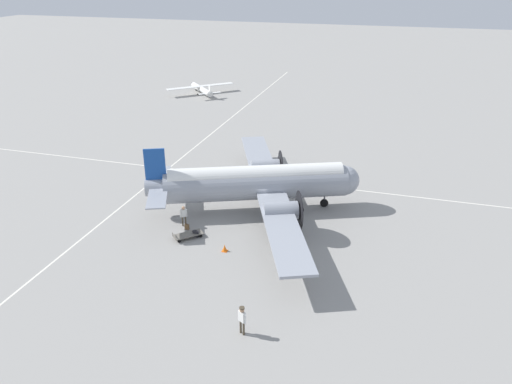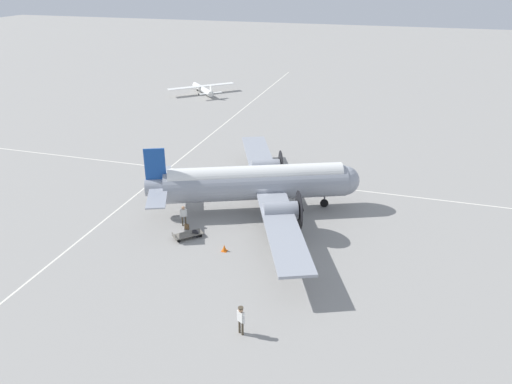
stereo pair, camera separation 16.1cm
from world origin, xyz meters
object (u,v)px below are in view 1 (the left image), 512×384
object	(u,v)px
suitcase_near_door	(187,227)
baggage_cart	(188,235)
crew_foreground	(242,317)
suitcase_upright_spare	(196,234)
light_aircraft_distant	(201,89)
airliner_main	(261,183)
traffic_cone	(225,248)
passenger_boarding	(184,214)

from	to	relation	value
suitcase_near_door	baggage_cart	world-z (taller)	baggage_cart
crew_foreground	baggage_cart	world-z (taller)	crew_foreground
suitcase_upright_spare	baggage_cart	size ratio (longest dim) A/B	0.26
suitcase_upright_spare	light_aircraft_distant	bearing A→B (deg)	-68.20
airliner_main	light_aircraft_distant	xyz separation A→B (m)	(21.12, -38.02, -1.68)
baggage_cart	crew_foreground	bearing A→B (deg)	-95.64
traffic_cone	suitcase_near_door	bearing A→B (deg)	-29.48
passenger_boarding	suitcase_upright_spare	xyz separation A→B (m)	(-1.60, 1.45, -0.78)
airliner_main	passenger_boarding	distance (m)	6.99
baggage_cart	light_aircraft_distant	xyz separation A→B (m)	(17.08, -44.29, 0.59)
crew_foreground	light_aircraft_distant	size ratio (longest dim) A/B	0.20
crew_foreground	suitcase_upright_spare	size ratio (longest dim) A/B	3.04
airliner_main	suitcase_near_door	distance (m)	7.24
suitcase_near_door	airliner_main	bearing A→B (deg)	-132.84
light_aircraft_distant	suitcase_near_door	bearing A→B (deg)	158.12
passenger_boarding	suitcase_upright_spare	size ratio (longest dim) A/B	2.88
crew_foreground	light_aircraft_distant	world-z (taller)	light_aircraft_distant
crew_foreground	light_aircraft_distant	xyz separation A→B (m)	(24.46, -53.51, -0.28)
light_aircraft_distant	traffic_cone	distance (m)	49.71
passenger_boarding	light_aircraft_distant	size ratio (longest dim) A/B	0.19
suitcase_near_door	baggage_cart	size ratio (longest dim) A/B	0.22
airliner_main	suitcase_upright_spare	distance (m)	7.29
airliner_main	suitcase_upright_spare	world-z (taller)	airliner_main
crew_foreground	light_aircraft_distant	bearing A→B (deg)	145.21
passenger_boarding	suitcase_upright_spare	world-z (taller)	passenger_boarding
traffic_cone	baggage_cart	bearing A→B (deg)	-16.98
crew_foreground	traffic_cone	distance (m)	9.17
passenger_boarding	crew_foreground	bearing A→B (deg)	-89.53
light_aircraft_distant	traffic_cone	world-z (taller)	light_aircraft_distant
passenger_boarding	light_aircraft_distant	bearing A→B (deg)	73.42
airliner_main	baggage_cart	distance (m)	7.79
airliner_main	suitcase_near_door	size ratio (longest dim) A/B	51.38
traffic_cone	airliner_main	bearing A→B (deg)	-95.31
suitcase_upright_spare	suitcase_near_door	bearing A→B (deg)	-39.20
crew_foreground	suitcase_near_door	size ratio (longest dim) A/B	3.68
airliner_main	passenger_boarding	size ratio (longest dim) A/B	14.76
crew_foreground	suitcase_upright_spare	world-z (taller)	crew_foreground
light_aircraft_distant	suitcase_upright_spare	bearing A→B (deg)	159.01
crew_foreground	suitcase_near_door	world-z (taller)	crew_foreground
passenger_boarding	light_aircraft_distant	distance (m)	45.45
suitcase_near_door	light_aircraft_distant	xyz separation A→B (m)	(16.45, -43.06, 0.63)
crew_foreground	baggage_cart	bearing A→B (deg)	159.30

